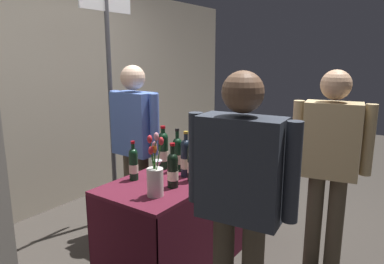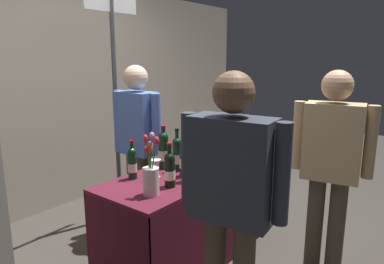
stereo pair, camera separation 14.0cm
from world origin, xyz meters
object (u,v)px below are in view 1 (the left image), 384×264
object	(u,v)px
wine_glass_near_vendor	(206,142)
wine_glass_mid	(157,165)
tasting_table	(192,198)
flower_vase	(155,177)
wine_glass_near_taster	(224,148)
taster_foreground_right	(240,190)
display_bottle_0	(193,161)
vendor_presenter	(135,138)
featured_wine_bottle	(198,147)
booth_signpost	(110,83)

from	to	relation	value
wine_glass_near_vendor	wine_glass_mid	size ratio (longest dim) A/B	1.08
tasting_table	flower_vase	world-z (taller)	flower_vase
wine_glass_mid	flower_vase	size ratio (longest dim) A/B	0.32
tasting_table	flower_vase	size ratio (longest dim) A/B	3.81
wine_glass_near_taster	taster_foreground_right	distance (m)	1.18
taster_foreground_right	wine_glass_near_vendor	bearing A→B (deg)	-55.85
tasting_table	display_bottle_0	distance (m)	0.47
wine_glass_mid	vendor_presenter	xyz separation A→B (m)	(0.32, 0.53, 0.07)
flower_vase	tasting_table	bearing A→B (deg)	11.58
featured_wine_bottle	vendor_presenter	size ratio (longest dim) A/B	0.21
display_bottle_0	wine_glass_near_vendor	xyz separation A→B (m)	(0.67, 0.32, -0.04)
wine_glass_near_vendor	featured_wine_bottle	bearing A→B (deg)	-158.40
vendor_presenter	booth_signpost	distance (m)	0.63
flower_vase	vendor_presenter	world-z (taller)	vendor_presenter
wine_glass_near_vendor	vendor_presenter	distance (m)	0.64
display_bottle_0	wine_glass_mid	distance (m)	0.27
featured_wine_bottle	booth_signpost	world-z (taller)	booth_signpost
flower_vase	booth_signpost	bearing A→B (deg)	58.78
wine_glass_mid	flower_vase	bearing A→B (deg)	-141.38
display_bottle_0	taster_foreground_right	distance (m)	0.69
tasting_table	featured_wine_bottle	world-z (taller)	featured_wine_bottle
tasting_table	display_bottle_0	bearing A→B (deg)	-144.14
tasting_table	wine_glass_mid	xyz separation A→B (m)	(-0.31, 0.10, 0.34)
wine_glass_near_vendor	tasting_table	bearing A→B (deg)	-159.96
wine_glass_near_taster	taster_foreground_right	xyz separation A→B (m)	(-0.97, -0.65, 0.08)
wine_glass_mid	booth_signpost	world-z (taller)	booth_signpost
wine_glass_mid	wine_glass_near_taster	xyz separation A→B (m)	(0.69, -0.17, 0.00)
tasting_table	flower_vase	distance (m)	0.70
wine_glass_mid	wine_glass_near_taster	world-z (taller)	wine_glass_near_taster
wine_glass_near_vendor	flower_vase	xyz separation A→B (m)	(-1.03, -0.28, 0.03)
flower_vase	booth_signpost	distance (m)	1.44
taster_foreground_right	flower_vase	bearing A→B (deg)	-7.84
wine_glass_near_vendor	booth_signpost	bearing A→B (deg)	111.17
flower_vase	taster_foreground_right	xyz separation A→B (m)	(-0.02, -0.61, 0.05)
featured_wine_bottle	display_bottle_0	size ratio (longest dim) A/B	0.98
wine_glass_near_vendor	display_bottle_0	bearing A→B (deg)	-154.38
tasting_table	booth_signpost	world-z (taller)	booth_signpost
tasting_table	wine_glass_near_taster	size ratio (longest dim) A/B	11.60
tasting_table	vendor_presenter	world-z (taller)	vendor_presenter
wine_glass_near_taster	taster_foreground_right	bearing A→B (deg)	-146.18
vendor_presenter	booth_signpost	xyz separation A→B (m)	(0.11, 0.41, 0.46)
tasting_table	featured_wine_bottle	xyz separation A→B (m)	(0.14, 0.04, 0.39)
vendor_presenter	taster_foreground_right	bearing A→B (deg)	-23.39
vendor_presenter	booth_signpost	bearing A→B (deg)	165.87
tasting_table	taster_foreground_right	xyz separation A→B (m)	(-0.60, -0.73, 0.42)
featured_wine_bottle	display_bottle_0	xyz separation A→B (m)	(-0.36, -0.20, -0.00)
tasting_table	flower_vase	bearing A→B (deg)	-168.42
wine_glass_mid	flower_vase	xyz separation A→B (m)	(-0.27, -0.21, 0.03)
vendor_presenter	booth_signpost	world-z (taller)	booth_signpost
flower_vase	vendor_presenter	size ratio (longest dim) A/B	0.27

